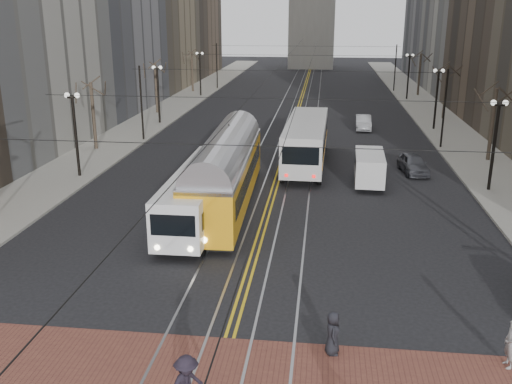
% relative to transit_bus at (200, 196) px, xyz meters
% --- Properties ---
extents(ground, '(260.00, 260.00, 0.00)m').
position_rel_transit_bus_xyz_m(ground, '(3.50, -10.51, -1.44)').
color(ground, black).
rests_on(ground, ground).
extents(sidewalk_left, '(5.00, 140.00, 0.15)m').
position_rel_transit_bus_xyz_m(sidewalk_left, '(-11.50, 34.49, -1.37)').
color(sidewalk_left, gray).
rests_on(sidewalk_left, ground).
extents(sidewalk_right, '(5.00, 140.00, 0.15)m').
position_rel_transit_bus_xyz_m(sidewalk_right, '(18.50, 34.49, -1.37)').
color(sidewalk_right, gray).
rests_on(sidewalk_right, ground).
extents(streetcar_rails, '(4.80, 130.00, 0.02)m').
position_rel_transit_bus_xyz_m(streetcar_rails, '(3.50, 34.49, -1.44)').
color(streetcar_rails, gray).
rests_on(streetcar_rails, ground).
extents(centre_lines, '(0.42, 130.00, 0.01)m').
position_rel_transit_bus_xyz_m(centre_lines, '(3.50, 34.49, -1.43)').
color(centre_lines, gold).
rests_on(centre_lines, ground).
extents(lamp_posts, '(27.60, 57.20, 5.60)m').
position_rel_transit_bus_xyz_m(lamp_posts, '(3.50, 18.24, 1.36)').
color(lamp_posts, black).
rests_on(lamp_posts, ground).
extents(street_trees, '(31.68, 53.28, 5.60)m').
position_rel_transit_bus_xyz_m(street_trees, '(3.50, 24.74, 1.36)').
color(street_trees, '#382D23').
rests_on(street_trees, ground).
extents(trolley_wires, '(25.96, 120.00, 6.60)m').
position_rel_transit_bus_xyz_m(trolley_wires, '(3.50, 24.32, 2.33)').
color(trolley_wires, black).
rests_on(trolley_wires, ground).
extents(transit_bus, '(2.43, 11.54, 2.88)m').
position_rel_transit_bus_xyz_m(transit_bus, '(0.00, 0.00, 0.00)').
color(transit_bus, white).
rests_on(transit_bus, ground).
extents(streetcar, '(3.17, 14.86, 3.48)m').
position_rel_transit_bus_xyz_m(streetcar, '(1.00, 2.59, 0.30)').
color(streetcar, orange).
rests_on(streetcar, ground).
extents(rear_bus, '(3.07, 12.81, 3.33)m').
position_rel_transit_bus_xyz_m(rear_bus, '(5.30, 12.93, 0.22)').
color(rear_bus, silver).
rests_on(rear_bus, ground).
extents(cargo_van, '(2.00, 4.84, 2.12)m').
position_rel_transit_bus_xyz_m(cargo_van, '(9.66, 8.17, -0.38)').
color(cargo_van, silver).
rests_on(cargo_van, ground).
extents(sedan_grey, '(2.11, 4.21, 1.38)m').
position_rel_transit_bus_xyz_m(sedan_grey, '(12.99, 11.49, -0.75)').
color(sedan_grey, '#42444A').
rests_on(sedan_grey, ground).
extents(sedan_silver, '(1.55, 4.18, 1.37)m').
position_rel_transit_bus_xyz_m(sedan_silver, '(10.40, 27.00, -0.76)').
color(sedan_silver, '#9C9DA3').
rests_on(sedan_silver, ground).
extents(pedestrian_a, '(0.53, 0.78, 1.55)m').
position_rel_transit_bus_xyz_m(pedestrian_a, '(7.10, -12.01, -0.65)').
color(pedestrian_a, black).
rests_on(pedestrian_a, crosswalk_band).
extents(pedestrian_b, '(0.47, 0.66, 1.69)m').
position_rel_transit_bus_xyz_m(pedestrian_b, '(12.78, -12.09, -0.59)').
color(pedestrian_b, gray).
rests_on(pedestrian_b, crosswalk_band).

